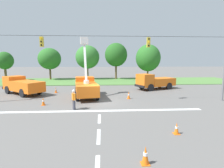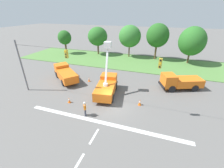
{
  "view_description": "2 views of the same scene",
  "coord_description": "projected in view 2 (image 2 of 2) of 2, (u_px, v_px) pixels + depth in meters",
  "views": [
    {
      "loc": [
        0.2,
        -17.52,
        4.24
      ],
      "look_at": [
        1.42,
        3.11,
        1.44
      ],
      "focal_mm": 28.0,
      "sensor_mm": 36.0,
      "label": 1
    },
    {
      "loc": [
        4.89,
        -14.39,
        10.57
      ],
      "look_at": [
        -0.89,
        2.67,
        1.64
      ],
      "focal_mm": 24.0,
      "sensor_mm": 36.0,
      "label": 2
    }
  ],
  "objects": [
    {
      "name": "utility_truck_support_near",
      "position": [
        180.0,
        81.0,
        21.95
      ],
      "size": [
        6.34,
        4.36,
        2.3
      ],
      "color": "orange",
      "rests_on": "ground"
    },
    {
      "name": "traffic_cone_mid_right",
      "position": [
        140.0,
        102.0,
        18.36
      ],
      "size": [
        0.36,
        0.36,
        0.82
      ],
      "color": "orange",
      "rests_on": "ground"
    },
    {
      "name": "tree_far_east",
      "position": [
        192.0,
        41.0,
        30.89
      ],
      "size": [
        5.37,
        5.72,
        7.72
      ],
      "color": "brown",
      "rests_on": "ground"
    },
    {
      "name": "traffic_cone_lane_edge_b",
      "position": [
        69.0,
        100.0,
        18.89
      ],
      "size": [
        0.36,
        0.36,
        0.76
      ],
      "color": "orange",
      "rests_on": "ground"
    },
    {
      "name": "grass_verge",
      "position": [
        138.0,
        62.0,
        33.57
      ],
      "size": [
        56.0,
        12.0,
        0.1
      ],
      "primitive_type": "cube",
      "color": "#517F3D",
      "rests_on": "ground"
    },
    {
      "name": "road_worker",
      "position": [
        85.0,
        108.0,
        16.29
      ],
      "size": [
        0.4,
        0.59,
        1.77
      ],
      "color": "#383842",
      "rests_on": "ground"
    },
    {
      "name": "tree_east",
      "position": [
        158.0,
        36.0,
        33.24
      ],
      "size": [
        4.95,
        4.48,
        8.07
      ],
      "color": "brown",
      "rests_on": "ground"
    },
    {
      "name": "utility_truck_bucket_lift",
      "position": [
        107.0,
        85.0,
        20.42
      ],
      "size": [
        3.27,
        6.24,
        6.97
      ],
      "color": "orange",
      "rests_on": "ground"
    },
    {
      "name": "lane_markings",
      "position": [
        96.0,
        132.0,
        14.39
      ],
      "size": [
        17.6,
        15.25,
        0.01
      ],
      "color": "silver",
      "rests_on": "ground"
    },
    {
      "name": "tree_centre",
      "position": [
        130.0,
        36.0,
        35.42
      ],
      "size": [
        5.24,
        4.73,
        7.53
      ],
      "color": "brown",
      "rests_on": "ground"
    },
    {
      "name": "traffic_cone_near_bucket",
      "position": [
        89.0,
        79.0,
        24.55
      ],
      "size": [
        0.36,
        0.36,
        0.73
      ],
      "color": "orange",
      "rests_on": "ground"
    },
    {
      "name": "tree_far_west",
      "position": [
        65.0,
        38.0,
        38.53
      ],
      "size": [
        3.44,
        3.27,
        5.99
      ],
      "color": "brown",
      "rests_on": "ground"
    },
    {
      "name": "signal_gantry",
      "position": [
        111.0,
        74.0,
        16.45
      ],
      "size": [
        26.2,
        0.33,
        7.2
      ],
      "color": "slate",
      "rests_on": "ground"
    },
    {
      "name": "ground_plane",
      "position": [
        112.0,
        106.0,
        18.31
      ],
      "size": [
        200.0,
        200.0,
        0.0
      ],
      "primitive_type": "plane",
      "color": "#605E5B"
    },
    {
      "name": "utility_truck_support_far",
      "position": [
        65.0,
        73.0,
        24.77
      ],
      "size": [
        6.45,
        5.85,
        2.18
      ],
      "color": "orange",
      "rests_on": "ground"
    },
    {
      "name": "tree_west",
      "position": [
        98.0,
        36.0,
        37.68
      ],
      "size": [
        4.84,
        5.16,
        6.9
      ],
      "color": "brown",
      "rests_on": "ground"
    }
  ]
}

